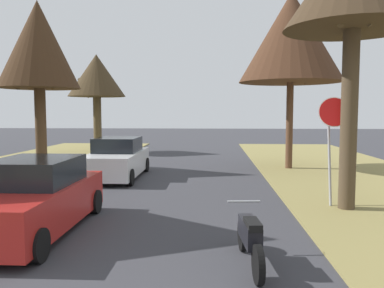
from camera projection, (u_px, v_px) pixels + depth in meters
name	position (u px, v px, depth m)	size (l,w,h in m)	color
stop_sign_far	(333.00, 128.00, 10.48)	(0.82, 0.63, 2.93)	#9EA0A5
street_tree_right_mid_b	(291.00, 38.00, 17.32)	(4.58, 4.58, 7.81)	brown
street_tree_left_mid_b	(38.00, 46.00, 16.92)	(3.47, 3.47, 7.32)	#4F3824
street_tree_left_far	(97.00, 77.00, 24.65)	(3.57, 3.57, 6.14)	brown
parked_sedan_red	(33.00, 199.00, 8.42)	(1.96, 4.41, 1.57)	red
parked_sedan_white	(117.00, 159.00, 15.43)	(1.96, 4.41, 1.57)	white
parked_motorcycle	(250.00, 238.00, 6.57)	(0.60, 2.05, 0.97)	black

